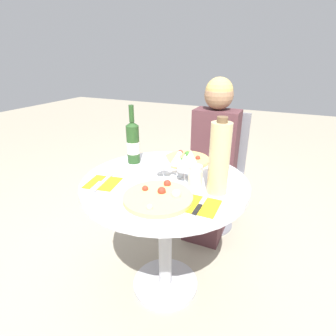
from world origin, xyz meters
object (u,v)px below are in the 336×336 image
object	(u,v)px
chair_behind_diner	(215,173)
seated_diner	(211,166)
dining_table	(165,202)
pizza_large	(159,197)
tall_carafe	(219,158)
wine_bottle	(133,142)

from	to	relation	value
chair_behind_diner	seated_diner	xyz separation A→B (m)	(-0.00, -0.14, 0.12)
dining_table	pizza_large	size ratio (longest dim) A/B	2.75
pizza_large	tall_carafe	distance (m)	0.32
seated_diner	wine_bottle	world-z (taller)	seated_diner
dining_table	pizza_large	bearing A→B (deg)	-72.63
seated_diner	pizza_large	world-z (taller)	seated_diner
wine_bottle	dining_table	bearing A→B (deg)	-27.54
wine_bottle	chair_behind_diner	bearing A→B (deg)	63.31
chair_behind_diner	seated_diner	size ratio (longest dim) A/B	0.77
tall_carafe	dining_table	bearing A→B (deg)	175.91
pizza_large	wine_bottle	bearing A→B (deg)	134.72
dining_table	tall_carafe	world-z (taller)	tall_carafe
chair_behind_diner	wine_bottle	world-z (taller)	wine_bottle
dining_table	seated_diner	bearing A→B (deg)	84.27
wine_bottle	pizza_large	bearing A→B (deg)	-45.28
seated_diner	tall_carafe	world-z (taller)	seated_diner
pizza_large	tall_carafe	xyz separation A→B (m)	(0.21, 0.17, 0.16)
pizza_large	wine_bottle	size ratio (longest dim) A/B	0.92
dining_table	seated_diner	world-z (taller)	seated_diner
wine_bottle	tall_carafe	world-z (taller)	tall_carafe
dining_table	seated_diner	size ratio (longest dim) A/B	0.72
dining_table	pizza_large	xyz separation A→B (m)	(0.06, -0.19, 0.15)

